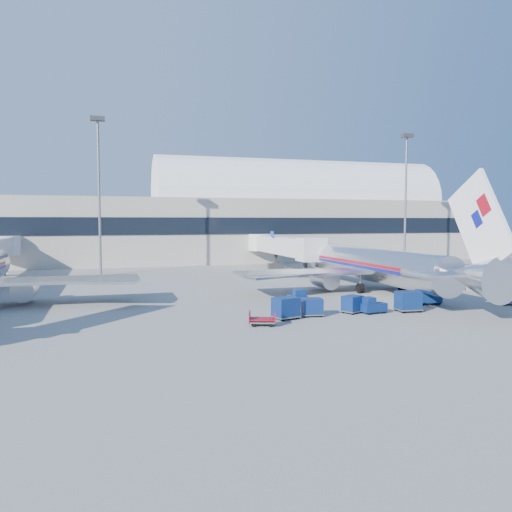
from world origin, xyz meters
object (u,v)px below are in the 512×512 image
object	(u,v)px
barrier_mid	(477,286)
cart_train_b	(312,307)
cart_train_c	(286,308)
cart_solo_near	(408,301)
mast_west	(99,172)
jetbridge_near	(280,246)
tug_left	(298,298)
airliner_main	(377,265)
tug_right	(426,296)
cart_train_a	(352,304)
barrier_far	(500,285)
mast_east	(406,180)
cart_open_red	(263,321)
cart_solo_far	(506,295)
tug_lead	(372,306)
barrier_near	(452,287)

from	to	relation	value
barrier_mid	cart_train_b	distance (m)	25.79
cart_train_c	cart_solo_near	bearing A→B (deg)	-15.96
mast_west	barrier_mid	size ratio (longest dim) A/B	7.53
jetbridge_near	cart_train_b	xyz separation A→B (m)	(-10.36, -38.08, -3.13)
jetbridge_near	cart_train_b	world-z (taller)	jetbridge_near
tug_left	cart_solo_near	bearing A→B (deg)	-121.01
jetbridge_near	airliner_main	bearing A→B (deg)	-84.78
tug_right	cart_train_a	size ratio (longest dim) A/B	1.27
airliner_main	barrier_mid	xyz separation A→B (m)	(11.30, -2.51, -2.48)
jetbridge_near	barrier_far	distance (m)	33.63
mast_east	cart_open_red	bearing A→B (deg)	-133.63
mast_west	cart_solo_far	xyz separation A→B (m)	(37.17, -36.87, -13.91)
cart_solo_near	cart_solo_far	xyz separation A→B (m)	(11.15, 0.79, -0.07)
tug_lead	cart_train_c	distance (m)	7.94
cart_train_b	tug_lead	bearing A→B (deg)	6.54
mast_east	cart_solo_near	bearing A→B (deg)	-122.48
jetbridge_near	cart_open_red	bearing A→B (deg)	-110.80
barrier_far	cart_solo_far	xyz separation A→B (m)	(-7.43, -8.87, 0.43)
tug_lead	cart_solo_far	xyz separation A→B (m)	(14.48, 0.60, 0.23)
mast_east	barrier_near	xyz separation A→B (m)	(-12.00, -28.00, -14.34)
barrier_mid	tug_right	xyz separation A→B (m)	(-11.48, -6.78, 0.30)
mast_west	cart_train_a	xyz separation A→B (m)	(21.11, -36.86, -13.99)
airliner_main	tug_right	xyz separation A→B (m)	(-0.18, -9.28, -2.17)
mast_west	cart_train_b	bearing A→B (deg)	-65.18
cart_solo_near	cart_open_red	distance (m)	13.92
jetbridge_near	mast_west	bearing A→B (deg)	-178.32
jetbridge_near	cart_train_a	world-z (taller)	jetbridge_near
barrier_mid	tug_left	world-z (taller)	tug_left
cart_train_c	cart_train_b	bearing A→B (deg)	-5.47
jetbridge_near	cart_train_a	bearing A→B (deg)	-99.77
tug_left	tug_lead	bearing A→B (deg)	-134.88
jetbridge_near	tug_left	size ratio (longest dim) A/B	10.77
cart_train_b	barrier_near	bearing A→B (deg)	32.74
tug_right	cart_train_b	distance (m)	12.83
airliner_main	mast_west	xyz separation A→B (m)	(-30.00, 25.49, 11.87)
mast_west	tug_left	world-z (taller)	mast_west
barrier_near	cart_solo_far	distance (m)	8.92
barrier_far	mast_east	bearing A→B (deg)	79.08
tug_right	cart_solo_far	distance (m)	7.64
airliner_main	cart_train_b	distance (m)	17.49
tug_left	mast_east	bearing A→B (deg)	-42.21
tug_left	cart_train_a	world-z (taller)	tug_left
airliner_main	barrier_near	distance (m)	8.74
cart_train_c	jetbridge_near	bearing A→B (deg)	55.17
barrier_far	tug_right	distance (m)	16.26
airliner_main	cart_solo_far	distance (m)	13.60
airliner_main	barrier_near	bearing A→B (deg)	-17.39
cart_solo_near	tug_right	bearing A→B (deg)	40.93
mast_east	tug_left	size ratio (longest dim) A/B	8.85
airliner_main	cart_open_red	xyz separation A→B (m)	(-17.75, -14.10, -2.54)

